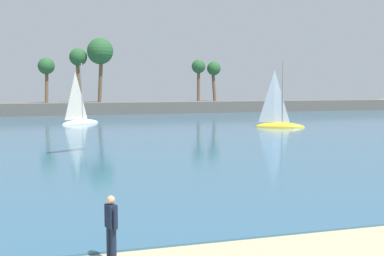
% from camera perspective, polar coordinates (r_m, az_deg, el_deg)
% --- Properties ---
extents(sea, '(220.00, 103.77, 0.06)m').
position_cam_1_polar(sea, '(65.29, -12.14, 0.93)').
color(sea, '#33607F').
rests_on(sea, ground).
extents(palm_headland, '(108.17, 6.00, 11.56)m').
position_cam_1_polar(palm_headland, '(76.94, -13.68, 2.87)').
color(palm_headland, '#605B54').
rests_on(palm_headland, ground).
extents(person_at_waterline, '(0.29, 0.53, 1.67)m').
position_cam_1_polar(person_at_waterline, '(12.94, -9.05, -10.83)').
color(person_at_waterline, '#141E33').
rests_on(person_at_waterline, ground).
extents(sailboat_near_shore, '(4.97, 4.05, 7.24)m').
position_cam_1_polar(sailboat_near_shore, '(57.96, -12.48, 1.11)').
color(sailboat_near_shore, white).
rests_on(sailboat_near_shore, sea).
extents(sailboat_toward_headland, '(5.14, 3.71, 7.29)m').
position_cam_1_polar(sailboat_toward_headland, '(52.72, 9.72, 0.80)').
color(sailboat_toward_headland, yellow).
rests_on(sailboat_toward_headland, sea).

